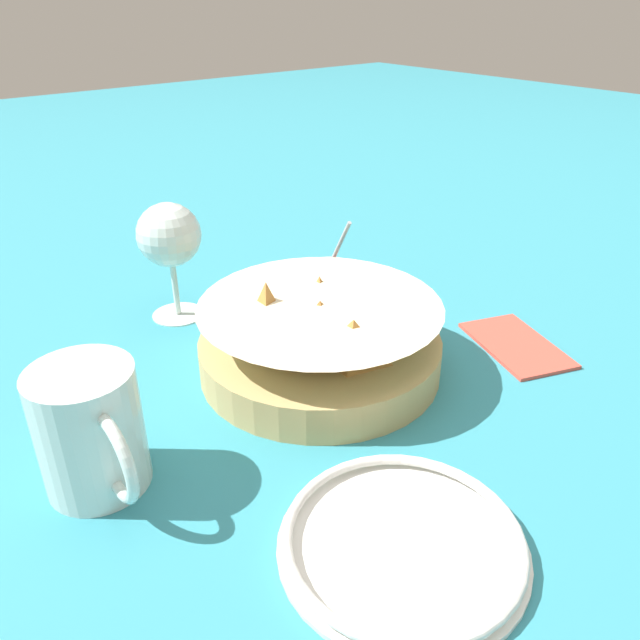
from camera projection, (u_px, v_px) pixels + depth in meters
ground_plane at (341, 352)px, 0.67m from camera, size 4.00×4.00×0.00m
food_basket at (320, 341)px, 0.63m from camera, size 0.24×0.24×0.09m
sauce_cup at (330, 277)px, 0.80m from camera, size 0.07×0.06×0.10m
wine_glass at (169, 239)px, 0.70m from camera, size 0.07×0.07×0.14m
beer_mug at (92, 434)px, 0.47m from camera, size 0.12×0.08×0.10m
side_plate at (403, 541)px, 0.43m from camera, size 0.18×0.18×0.01m
napkin at (517, 343)px, 0.68m from camera, size 0.14×0.11×0.01m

